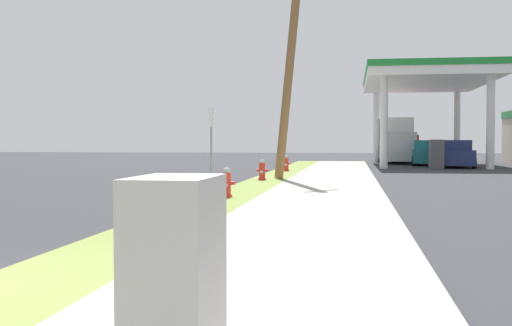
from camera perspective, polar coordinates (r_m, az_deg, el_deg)
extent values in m
cube|color=olive|center=(6.28, -21.10, -11.40)|extent=(1.40, 80.00, 0.12)
cube|color=#A8A093|center=(5.54, 0.63, -13.06)|extent=(3.20, 80.00, 0.12)
cylinder|color=red|center=(9.70, -10.19, -6.07)|extent=(0.29, 0.29, 0.06)
cylinder|color=red|center=(9.67, -10.20, -4.48)|extent=(0.22, 0.22, 0.60)
sphere|color=#B2B2B7|center=(9.64, -10.21, -2.47)|extent=(0.19, 0.19, 0.19)
cylinder|color=#B2B2B7|center=(9.63, -10.21, -2.00)|extent=(0.06, 0.06, 0.05)
cylinder|color=red|center=(9.71, -11.09, -4.17)|extent=(0.10, 0.09, 0.09)
cylinder|color=red|center=(9.61, -9.29, -4.23)|extent=(0.10, 0.09, 0.09)
cylinder|color=#B2B2B7|center=(9.51, -10.53, -4.60)|extent=(0.11, 0.12, 0.11)
cylinder|color=red|center=(15.94, -2.64, -2.92)|extent=(0.29, 0.29, 0.06)
cylinder|color=red|center=(15.92, -2.64, -1.95)|extent=(0.22, 0.22, 0.60)
sphere|color=#B2B2B7|center=(15.90, -2.64, -0.73)|extent=(0.19, 0.19, 0.19)
cylinder|color=#B2B2B7|center=(15.90, -2.64, -0.44)|extent=(0.06, 0.06, 0.05)
cylinder|color=red|center=(15.95, -3.20, -1.77)|extent=(0.10, 0.09, 0.09)
cylinder|color=red|center=(15.88, -2.07, -1.78)|extent=(0.10, 0.09, 0.09)
cylinder|color=#B2B2B7|center=(15.75, -2.76, -2.00)|extent=(0.11, 0.12, 0.11)
cylinder|color=red|center=(22.98, 0.54, -1.43)|extent=(0.29, 0.29, 0.06)
cylinder|color=red|center=(22.96, 0.54, -0.76)|extent=(0.22, 0.22, 0.60)
sphere|color=#B2B2B7|center=(22.95, 0.55, 0.09)|extent=(0.19, 0.19, 0.19)
cylinder|color=#B2B2B7|center=(22.95, 0.55, 0.29)|extent=(0.06, 0.06, 0.05)
cylinder|color=red|center=(22.98, 0.15, -0.64)|extent=(0.10, 0.09, 0.09)
cylinder|color=red|center=(22.94, 0.94, -0.65)|extent=(0.10, 0.09, 0.09)
cylinder|color=#B2B2B7|center=(22.80, 0.49, -0.79)|extent=(0.11, 0.12, 0.11)
cylinder|color=red|center=(30.02, 2.69, -0.65)|extent=(0.29, 0.29, 0.06)
cylinder|color=red|center=(30.01, 2.69, -0.14)|extent=(0.22, 0.22, 0.60)
sphere|color=#B2B2B7|center=(30.00, 2.69, 0.51)|extent=(0.19, 0.19, 0.19)
cylinder|color=#B2B2B7|center=(30.00, 2.69, 0.67)|extent=(0.06, 0.06, 0.05)
cylinder|color=red|center=(30.02, 2.39, -0.04)|extent=(0.10, 0.09, 0.09)
cylinder|color=red|center=(29.99, 3.00, -0.05)|extent=(0.10, 0.09, 0.09)
cylinder|color=#B2B2B7|center=(29.84, 2.66, -0.15)|extent=(0.11, 0.12, 0.11)
cylinder|color=olive|center=(24.53, 3.16, 10.27)|extent=(1.27, 1.49, 9.87)
cube|color=#B7B7B2|center=(3.65, -7.15, -10.48)|extent=(0.44, 0.72, 1.18)
cylinder|color=gray|center=(14.19, -3.98, 0.61)|extent=(0.05, 0.05, 2.10)
cube|color=white|center=(14.20, -3.98, 4.04)|extent=(0.04, 0.36, 0.44)
cylinder|color=silver|center=(36.22, 11.26, 3.52)|extent=(0.44, 0.44, 5.07)
cylinder|color=silver|center=(36.92, 20.05, 3.41)|extent=(0.44, 0.44, 5.07)
cylinder|color=silver|center=(47.39, 10.61, 3.14)|extent=(0.44, 0.44, 5.07)
cylinder|color=silver|center=(47.93, 17.38, 3.07)|extent=(0.44, 0.44, 5.07)
cube|color=white|center=(42.18, 14.78, 7.05)|extent=(7.44, 12.99, 0.50)
cube|color=#1E8433|center=(42.22, 14.78, 7.63)|extent=(7.54, 13.09, 0.36)
cube|color=#47474C|center=(36.46, 15.68, 0.75)|extent=(0.70, 1.10, 1.60)
cube|color=#47474C|center=(47.58, 14.00, 1.02)|extent=(0.70, 1.10, 1.60)
cube|color=#197075|center=(42.03, 14.91, 0.62)|extent=(2.15, 4.62, 0.85)
cube|color=#197075|center=(41.80, 14.93, 1.58)|extent=(1.75, 2.14, 0.56)
cylinder|color=black|center=(43.71, 13.70, 0.30)|extent=(0.26, 0.61, 0.60)
cylinder|color=black|center=(43.78, 15.95, 0.28)|extent=(0.26, 0.61, 0.60)
cylinder|color=black|center=(40.32, 13.78, 0.16)|extent=(0.26, 0.61, 0.60)
cylinder|color=black|center=(40.38, 16.22, 0.15)|extent=(0.26, 0.61, 0.60)
cube|color=navy|center=(38.72, 17.21, 0.49)|extent=(2.11, 4.61, 0.85)
cube|color=navy|center=(38.48, 17.25, 1.53)|extent=(1.73, 2.13, 0.56)
cylinder|color=black|center=(40.35, 15.78, 0.15)|extent=(0.26, 0.61, 0.60)
cylinder|color=black|center=(40.50, 18.21, 0.13)|extent=(0.26, 0.61, 0.60)
cylinder|color=black|center=(36.96, 16.10, -0.01)|extent=(0.26, 0.61, 0.60)
cylinder|color=black|center=(37.12, 18.75, -0.03)|extent=(0.26, 0.61, 0.60)
cube|color=red|center=(49.38, 12.74, 0.96)|extent=(2.47, 5.55, 1.00)
cube|color=red|center=(48.41, 12.94, 1.98)|extent=(2.01, 2.21, 0.76)
cube|color=red|center=(50.54, 12.53, 1.68)|extent=(2.13, 3.07, 0.24)
cylinder|color=black|center=(47.43, 14.29, 0.51)|extent=(0.29, 0.78, 0.76)
cylinder|color=black|center=(47.11, 12.02, 0.52)|extent=(0.29, 0.78, 0.76)
cylinder|color=black|center=(51.66, 13.40, 0.63)|extent=(0.29, 0.78, 0.76)
cylinder|color=black|center=(51.37, 11.31, 0.64)|extent=(0.29, 0.78, 0.76)
cube|color=#BCBCC1|center=(45.23, 12.36, 0.88)|extent=(2.29, 6.49, 1.00)
cube|color=white|center=(45.99, 12.26, 2.70)|extent=(2.14, 4.05, 1.90)
cube|color=#BCBCC1|center=(43.19, 12.67, 2.09)|extent=(1.93, 2.13, 0.90)
cylinder|color=black|center=(42.73, 14.02, 0.36)|extent=(0.25, 0.77, 0.76)
cylinder|color=black|center=(42.50, 11.48, 0.38)|extent=(0.25, 0.77, 0.76)
cylinder|color=black|center=(47.98, 13.12, 0.54)|extent=(0.25, 0.77, 0.76)
cylinder|color=black|center=(47.78, 10.86, 0.55)|extent=(0.25, 0.77, 0.76)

